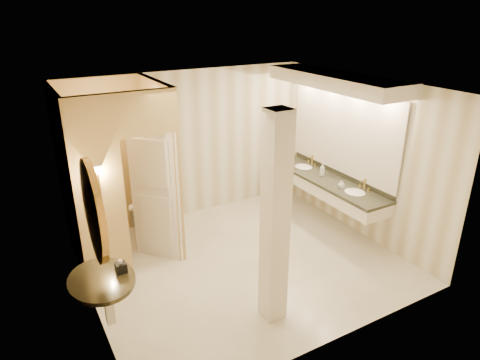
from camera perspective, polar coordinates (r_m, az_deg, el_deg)
The scene contains 16 objects.
floor at distance 6.80m, azimuth 0.44°, elevation -10.82°, with size 4.50×4.50×0.00m, color #EFE7CE.
ceiling at distance 5.79m, azimuth 0.52°, elevation 12.21°, with size 4.50×4.50×0.00m, color white.
wall_back at distance 7.86m, azimuth -6.88°, elevation 4.60°, with size 4.50×0.02×2.70m, color #EEE6CE.
wall_front at distance 4.72m, azimuth 12.85°, elevation -8.30°, with size 4.50×0.02×2.70m, color #EEE6CE.
wall_left at distance 5.50m, azimuth -20.34°, elevation -4.65°, with size 0.02×4.00×2.70m, color #EEE6CE.
wall_right at distance 7.48m, azimuth 15.58°, elevation 3.02°, with size 0.02×4.00×2.70m, color #EEE6CE.
toilet_closet at distance 6.56m, azimuth -12.42°, elevation 0.96°, with size 1.50×1.55×2.70m.
wall_sconce at distance 5.79m, azimuth -18.49°, elevation 1.09°, with size 0.14×0.14×0.42m.
vanity at distance 7.49m, azimuth 12.18°, elevation 5.62°, with size 0.75×2.74×2.09m.
console_shelf at distance 4.91m, azimuth -18.43°, elevation -7.87°, with size 0.91×0.91×1.91m.
pillar at distance 5.07m, azimuth 4.70°, elevation -5.54°, with size 0.27×0.27×2.70m, color white.
tissue_box at distance 5.16m, azimuth -15.59°, elevation -11.18°, with size 0.12×0.12×0.12m, color black.
toilet at distance 7.43m, azimuth -12.78°, elevation -4.93°, with size 0.43×0.75×0.77m, color white.
soap_bottle_a at distance 7.35m, azimuth 13.46°, elevation -0.59°, with size 0.05×0.06×0.12m, color beige.
soap_bottle_b at distance 7.36m, azimuth 13.26°, elevation -0.54°, with size 0.09×0.09×0.12m, color silver.
soap_bottle_c at distance 7.78m, azimuth 10.91°, elevation 1.36°, with size 0.09×0.09×0.23m, color #C6B28C.
Camera 1 is at (-2.86, -4.93, 3.70)m, focal length 32.00 mm.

